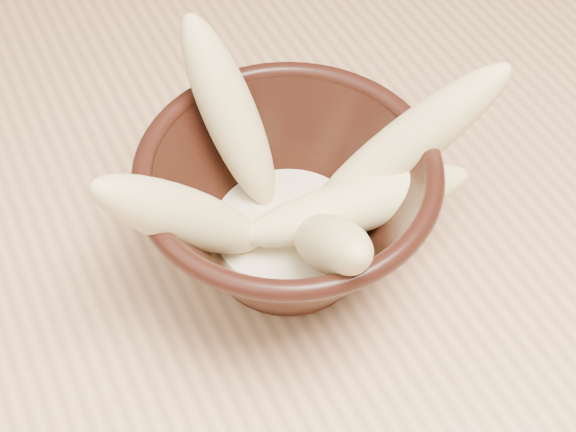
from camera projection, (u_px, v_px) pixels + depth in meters
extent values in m
cube|color=#E2A97C|center=(348.00, 258.00, 0.58)|extent=(1.20, 0.80, 0.04)
cylinder|color=#AB7D55|center=(538.00, 110.00, 1.21)|extent=(0.05, 0.05, 0.71)
cylinder|color=black|center=(288.00, 256.00, 0.55)|extent=(0.08, 0.08, 0.01)
cylinder|color=black|center=(288.00, 240.00, 0.53)|extent=(0.08, 0.08, 0.01)
torus|color=black|center=(288.00, 169.00, 0.48)|extent=(0.19, 0.19, 0.01)
cylinder|color=beige|center=(288.00, 231.00, 0.52)|extent=(0.10, 0.10, 0.01)
ellipsoid|color=#E0D184|center=(230.00, 114.00, 0.51)|extent=(0.06, 0.11, 0.13)
ellipsoid|color=#E0D184|center=(184.00, 217.00, 0.46)|extent=(0.12, 0.04, 0.12)
ellipsoid|color=#E0D184|center=(404.00, 147.00, 0.50)|extent=(0.15, 0.06, 0.13)
ellipsoid|color=#E0D184|center=(356.00, 206.00, 0.50)|extent=(0.15, 0.06, 0.05)
ellipsoid|color=#E0D184|center=(331.00, 244.00, 0.46)|extent=(0.05, 0.11, 0.11)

